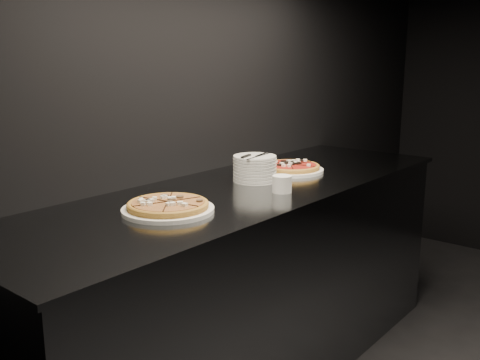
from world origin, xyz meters
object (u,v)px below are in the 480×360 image
Objects in this scene: cutlery at (254,156)px; ramekin at (282,183)px; pizza_tomato at (290,167)px; pizza_mushroom at (168,206)px; counter at (247,283)px; plate_stack at (255,168)px.

cutlery reaches higher than ramekin.
ramekin is (0.22, -0.38, 0.02)m from pizza_tomato.
ramekin is (0.15, 0.51, 0.02)m from pizza_mushroom.
pizza_tomato is at bearing 95.31° from counter.
cutlery is (0.01, -0.02, 0.06)m from plate_stack.
pizza_tomato is at bearing 119.79° from ramekin.
plate_stack is at bearing 96.94° from pizza_mushroom.
pizza_tomato is 1.72× the size of plate_stack.
counter is 7.21× the size of pizza_tomato.
cutlery reaches higher than pizza_mushroom.
counter is 0.53m from plate_stack.
pizza_tomato is (-0.04, 0.38, 0.48)m from counter.
pizza_mushroom reaches higher than pizza_tomato.
pizza_tomato is 0.28m from plate_stack.
pizza_mushroom is at bearing -86.37° from counter.
pizza_tomato is 1.60× the size of cutlery.
cutlery is at bearing -62.38° from plate_stack.
cutlery is at bearing 158.84° from ramekin.
plate_stack is at bearing 156.20° from ramekin.
cutlery is 2.58× the size of ramekin.
ramekin reaches higher than pizza_tomato.
pizza_mushroom is at bearing -83.06° from plate_stack.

